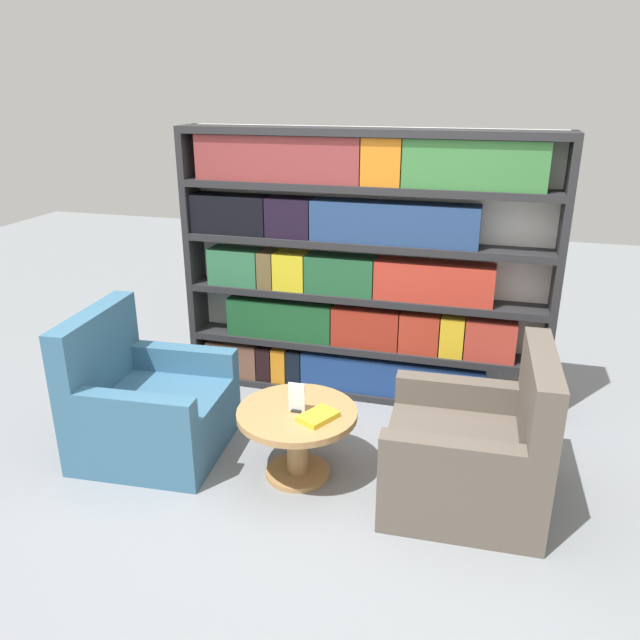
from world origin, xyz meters
TOP-DOWN VIEW (x-y plane):
  - ground_plane at (0.00, 0.00)m, footprint 14.00×14.00m
  - bookshelf at (-0.05, 1.36)m, footprint 2.65×0.30m
  - armchair_left at (-1.15, 0.23)m, footprint 0.90×0.89m
  - armchair_right at (0.87, 0.23)m, footprint 0.88×0.86m
  - coffee_table at (-0.14, 0.20)m, footprint 0.71×0.71m
  - table_sign at (-0.14, 0.20)m, footprint 0.10×0.06m
  - stray_book at (0.01, 0.13)m, footprint 0.23×0.26m

SIDE VIEW (x-z plane):
  - ground_plane at x=0.00m, z-range 0.00..0.00m
  - armchair_left at x=-1.15m, z-range -0.16..0.75m
  - armchair_right at x=0.87m, z-range -0.16..0.75m
  - coffee_table at x=-0.14m, z-range 0.09..0.53m
  - stray_book at x=0.01m, z-range 0.44..0.47m
  - table_sign at x=-0.14m, z-range 0.42..0.60m
  - bookshelf at x=-0.05m, z-range 0.01..1.95m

